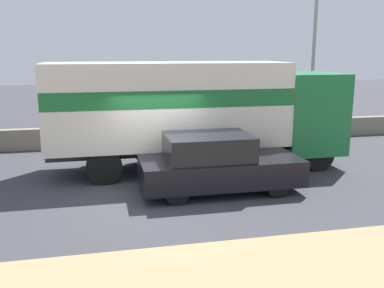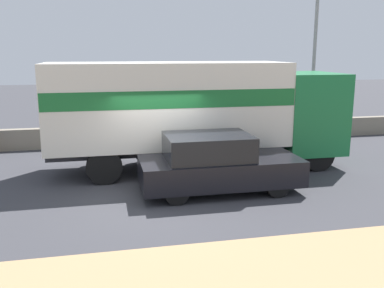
{
  "view_description": "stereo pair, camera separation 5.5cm",
  "coord_description": "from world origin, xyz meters",
  "views": [
    {
      "loc": [
        -1.57,
        -10.22,
        3.64
      ],
      "look_at": [
        0.98,
        1.37,
        1.06
      ],
      "focal_mm": 40.0,
      "sensor_mm": 36.0,
      "label": 1
    },
    {
      "loc": [
        -1.51,
        -10.23,
        3.64
      ],
      "look_at": [
        0.98,
        1.37,
        1.06
      ],
      "focal_mm": 40.0,
      "sensor_mm": 36.0,
      "label": 2
    }
  ],
  "objects": [
    {
      "name": "box_truck",
      "position": [
        1.3,
        2.55,
        1.96
      ],
      "size": [
        9.06,
        2.5,
        3.31
      ],
      "color": "#196B38",
      "rests_on": "ground_plane"
    },
    {
      "name": "ground_plane",
      "position": [
        0.0,
        0.0,
        0.0
      ],
      "size": [
        80.0,
        80.0,
        0.0
      ],
      "primitive_type": "plane",
      "color": "#38383D"
    },
    {
      "name": "car_hatchback",
      "position": [
        1.38,
        0.2,
        0.75
      ],
      "size": [
        4.2,
        1.76,
        1.54
      ],
      "color": "black",
      "rests_on": "ground_plane"
    },
    {
      "name": "street_lamp",
      "position": [
        7.09,
        6.11,
        4.29
      ],
      "size": [
        0.56,
        0.28,
        7.46
      ],
      "color": "gray",
      "rests_on": "ground_plane"
    },
    {
      "name": "stone_wall_backdrop",
      "position": [
        0.0,
        6.47,
        0.39
      ],
      "size": [
        60.0,
        0.35,
        0.79
      ],
      "color": "gray",
      "rests_on": "ground_plane"
    }
  ]
}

